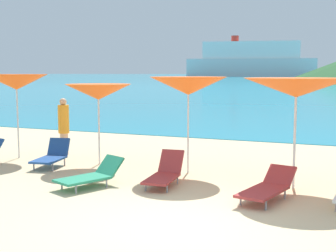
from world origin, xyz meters
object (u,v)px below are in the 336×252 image
at_px(lounge_chair_5, 52,156).
at_px(beachgoer_1, 64,125).
at_px(lounge_chair_4, 268,187).
at_px(lounge_chair_1, 165,173).
at_px(umbrella_1, 98,92).
at_px(umbrella_0, 16,82).
at_px(umbrella_3, 296,88).
at_px(lounge_chair_2, 91,175).
at_px(umbrella_2, 188,86).
at_px(cruise_ship, 250,61).

height_order(lounge_chair_5, beachgoer_1, beachgoer_1).
bearing_deg(lounge_chair_4, lounge_chair_1, -175.51).
bearing_deg(umbrella_1, umbrella_0, -177.58).
bearing_deg(umbrella_3, umbrella_0, 175.96).
distance_m(lounge_chair_1, lounge_chair_2, 1.60).
height_order(umbrella_3, beachgoer_1, umbrella_3).
bearing_deg(umbrella_2, beachgoer_1, 167.24).
relative_size(lounge_chair_5, cruise_ship, 0.02).
distance_m(umbrella_0, cruise_ship, 230.14).
bearing_deg(beachgoer_1, umbrella_1, 98.60).
bearing_deg(umbrella_0, umbrella_3, -4.04).
height_order(lounge_chair_4, lounge_chair_5, lounge_chair_5).
bearing_deg(umbrella_1, umbrella_2, -2.10).
relative_size(lounge_chair_2, cruise_ship, 0.02).
bearing_deg(umbrella_1, beachgoer_1, 153.26).
xyz_separation_m(umbrella_2, lounge_chair_5, (-3.55, -0.67, -1.84)).
distance_m(umbrella_3, lounge_chair_4, 2.23).
bearing_deg(umbrella_2, lounge_chair_2, -123.50).
bearing_deg(lounge_chair_1, umbrella_2, 83.57).
height_order(umbrella_0, lounge_chair_2, umbrella_0).
height_order(umbrella_2, beachgoer_1, umbrella_2).
bearing_deg(umbrella_2, umbrella_0, -179.82).
bearing_deg(lounge_chair_4, lounge_chair_2, -161.03).
relative_size(umbrella_1, umbrella_2, 0.91).
bearing_deg(umbrella_1, lounge_chair_2, -62.83).
height_order(beachgoer_1, cruise_ship, cruise_ship).
bearing_deg(cruise_ship, lounge_chair_5, -89.39).
bearing_deg(umbrella_1, lounge_chair_1, -30.33).
xyz_separation_m(umbrella_2, cruise_ship, (-51.14, 225.42, 5.64)).
distance_m(umbrella_1, lounge_chair_5, 2.06).
xyz_separation_m(umbrella_0, lounge_chair_5, (1.65, -0.66, -1.89)).
height_order(umbrella_1, lounge_chair_4, umbrella_1).
xyz_separation_m(umbrella_1, beachgoer_1, (-1.76, 0.89, -1.04)).
bearing_deg(umbrella_1, umbrella_3, -7.28).
distance_m(lounge_chair_4, cruise_ship, 233.47).
bearing_deg(lounge_chair_1, umbrella_1, 143.78).
bearing_deg(lounge_chair_2, umbrella_0, 173.36).
xyz_separation_m(lounge_chair_2, beachgoer_1, (-2.92, 3.13, 0.63)).
bearing_deg(beachgoer_1, lounge_chair_1, 96.44).
bearing_deg(lounge_chair_1, lounge_chair_2, -158.00).
bearing_deg(lounge_chair_4, lounge_chair_5, -177.76).
relative_size(umbrella_0, lounge_chair_5, 1.76).
bearing_deg(lounge_chair_4, beachgoer_1, 170.23).
bearing_deg(umbrella_0, umbrella_1, 2.42).
height_order(umbrella_0, beachgoer_1, umbrella_0).
xyz_separation_m(beachgoer_1, cruise_ship, (-46.80, 224.44, 6.87)).
bearing_deg(lounge_chair_1, lounge_chair_5, 162.44).
distance_m(umbrella_2, umbrella_3, 2.67).
height_order(umbrella_1, umbrella_3, umbrella_3).
height_order(lounge_chair_5, cruise_ship, cruise_ship).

